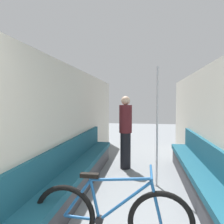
{
  "coord_description": "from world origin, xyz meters",
  "views": [
    {
      "loc": [
        0.13,
        -0.53,
        1.6
      ],
      "look_at": [
        -0.38,
        2.8,
        1.43
      ],
      "focal_mm": 35.0,
      "sensor_mm": 36.0,
      "label": 1
    }
  ],
  "objects_px": {
    "bicycle": "(111,218)",
    "bench_seat_row_left": "(76,174)",
    "passenger_standing": "(126,131)",
    "bench_seat_row_right": "(203,181)",
    "grab_pole_near": "(157,128)"
  },
  "relations": [
    {
      "from": "bicycle",
      "to": "passenger_standing",
      "type": "height_order",
      "value": "passenger_standing"
    },
    {
      "from": "bicycle",
      "to": "grab_pole_near",
      "type": "distance_m",
      "value": 2.12
    },
    {
      "from": "bench_seat_row_right",
      "to": "bench_seat_row_left",
      "type": "bearing_deg",
      "value": 180.0
    },
    {
      "from": "bicycle",
      "to": "bench_seat_row_left",
      "type": "bearing_deg",
      "value": 104.1
    },
    {
      "from": "bench_seat_row_left",
      "to": "bench_seat_row_right",
      "type": "distance_m",
      "value": 2.12
    },
    {
      "from": "grab_pole_near",
      "to": "bench_seat_row_left",
      "type": "bearing_deg",
      "value": -161.21
    },
    {
      "from": "bench_seat_row_left",
      "to": "passenger_standing",
      "type": "height_order",
      "value": "passenger_standing"
    },
    {
      "from": "bench_seat_row_right",
      "to": "passenger_standing",
      "type": "height_order",
      "value": "passenger_standing"
    },
    {
      "from": "grab_pole_near",
      "to": "passenger_standing",
      "type": "distance_m",
      "value": 1.21
    },
    {
      "from": "bicycle",
      "to": "passenger_standing",
      "type": "relative_size",
      "value": 1.0
    },
    {
      "from": "bench_seat_row_right",
      "to": "passenger_standing",
      "type": "xyz_separation_m",
      "value": [
        -1.39,
        1.47,
        0.58
      ]
    },
    {
      "from": "bicycle",
      "to": "grab_pole_near",
      "type": "bearing_deg",
      "value": 56.71
    },
    {
      "from": "bench_seat_row_left",
      "to": "grab_pole_near",
      "type": "relative_size",
      "value": 2.0
    },
    {
      "from": "bench_seat_row_left",
      "to": "bicycle",
      "type": "relative_size",
      "value": 2.6
    },
    {
      "from": "bench_seat_row_left",
      "to": "bench_seat_row_right",
      "type": "xyz_separation_m",
      "value": [
        2.12,
        0.0,
        0.0
      ]
    }
  ]
}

